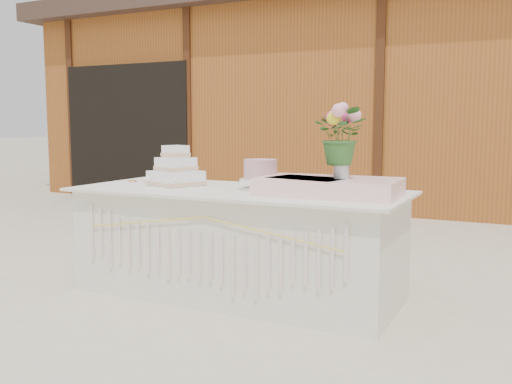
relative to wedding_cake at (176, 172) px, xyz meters
The scene contains 9 objects.
ground 1.03m from the wedding_cake, ahead, with size 80.00×80.00×0.00m, color beige.
barn 6.04m from the wedding_cake, 84.88° to the left, with size 12.60×4.60×3.30m.
cake_table 0.73m from the wedding_cake, ahead, with size 2.40×1.00×0.77m.
wedding_cake is the anchor object (origin of this frame).
pink_cake_stand 0.70m from the wedding_cake, ahead, with size 0.30×0.30×0.22m.
satin_runner 1.24m from the wedding_cake, ahead, with size 0.90×0.52×0.11m, color #FFCDCD.
flower_vase 1.33m from the wedding_cake, ahead, with size 0.10×0.10×0.14m, color silver.
bouquet 1.37m from the wedding_cake, ahead, with size 0.34×0.29×0.37m, color #2F5F26.
loose_flowers 0.45m from the wedding_cake, behind, with size 0.13×0.32×0.02m, color pink, non-canonical shape.
Camera 1 is at (1.90, -3.56, 1.24)m, focal length 40.00 mm.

